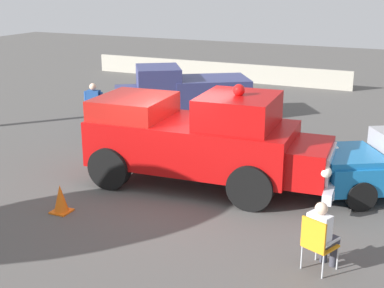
{
  "coord_description": "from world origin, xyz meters",
  "views": [
    {
      "loc": [
        -5.48,
        10.88,
        4.88
      ],
      "look_at": [
        -0.31,
        -0.33,
        1.03
      ],
      "focal_mm": 49.59,
      "sensor_mm": 36.0,
      "label": 1
    }
  ],
  "objects_px": {
    "spectator_seated": "(322,233)",
    "vintage_fire_truck": "(201,138)",
    "lawn_chair_near_truck": "(317,241)",
    "lawn_chair_spare": "(170,126)",
    "parked_pickup": "(183,91)",
    "spectator_standing": "(94,105)",
    "traffic_cone": "(61,199)"
  },
  "relations": [
    {
      "from": "spectator_seated",
      "to": "vintage_fire_truck",
      "type": "bearing_deg",
      "value": -38.41
    },
    {
      "from": "lawn_chair_near_truck",
      "to": "spectator_seated",
      "type": "distance_m",
      "value": 0.17
    },
    {
      "from": "lawn_chair_spare",
      "to": "spectator_seated",
      "type": "distance_m",
      "value": 7.92
    },
    {
      "from": "vintage_fire_truck",
      "to": "lawn_chair_spare",
      "type": "distance_m",
      "value": 3.53
    },
    {
      "from": "parked_pickup",
      "to": "spectator_standing",
      "type": "distance_m",
      "value": 3.53
    },
    {
      "from": "spectator_seated",
      "to": "traffic_cone",
      "type": "distance_m",
      "value": 5.64
    },
    {
      "from": "lawn_chair_spare",
      "to": "spectator_standing",
      "type": "relative_size",
      "value": 0.61
    },
    {
      "from": "spectator_seated",
      "to": "spectator_standing",
      "type": "relative_size",
      "value": 0.77
    },
    {
      "from": "lawn_chair_near_truck",
      "to": "traffic_cone",
      "type": "height_order",
      "value": "lawn_chair_near_truck"
    },
    {
      "from": "lawn_chair_spare",
      "to": "vintage_fire_truck",
      "type": "bearing_deg",
      "value": 129.76
    },
    {
      "from": "parked_pickup",
      "to": "spectator_seated",
      "type": "xyz_separation_m",
      "value": [
        -6.8,
        8.59,
        -0.29
      ]
    },
    {
      "from": "parked_pickup",
      "to": "lawn_chair_spare",
      "type": "bearing_deg",
      "value": 108.78
    },
    {
      "from": "parked_pickup",
      "to": "spectator_standing",
      "type": "xyz_separation_m",
      "value": [
        1.73,
        3.08,
        -0.02
      ]
    },
    {
      "from": "traffic_cone",
      "to": "spectator_seated",
      "type": "bearing_deg",
      "value": 179.81
    },
    {
      "from": "parked_pickup",
      "to": "lawn_chair_spare",
      "type": "distance_m",
      "value": 3.33
    },
    {
      "from": "spectator_seated",
      "to": "spectator_standing",
      "type": "distance_m",
      "value": 10.16
    },
    {
      "from": "parked_pickup",
      "to": "traffic_cone",
      "type": "bearing_deg",
      "value": 97.81
    },
    {
      "from": "parked_pickup",
      "to": "vintage_fire_truck",
      "type": "bearing_deg",
      "value": 119.53
    },
    {
      "from": "spectator_seated",
      "to": "lawn_chair_near_truck",
      "type": "bearing_deg",
      "value": 65.25
    },
    {
      "from": "vintage_fire_truck",
      "to": "spectator_standing",
      "type": "xyz_separation_m",
      "value": [
        5.02,
        -2.72,
        -0.23
      ]
    },
    {
      "from": "lawn_chair_spare",
      "to": "traffic_cone",
      "type": "bearing_deg",
      "value": 91.18
    },
    {
      "from": "lawn_chair_near_truck",
      "to": "spectator_seated",
      "type": "height_order",
      "value": "spectator_seated"
    },
    {
      "from": "lawn_chair_spare",
      "to": "parked_pickup",
      "type": "bearing_deg",
      "value": -71.22
    },
    {
      "from": "lawn_chair_near_truck",
      "to": "spectator_seated",
      "type": "xyz_separation_m",
      "value": [
        -0.06,
        -0.12,
        0.11
      ]
    },
    {
      "from": "spectator_seated",
      "to": "traffic_cone",
      "type": "relative_size",
      "value": 2.03
    },
    {
      "from": "parked_pickup",
      "to": "spectator_seated",
      "type": "relative_size",
      "value": 3.88
    },
    {
      "from": "vintage_fire_truck",
      "to": "lawn_chair_near_truck",
      "type": "bearing_deg",
      "value": 139.96
    },
    {
      "from": "parked_pickup",
      "to": "lawn_chair_spare",
      "type": "relative_size",
      "value": 4.9
    },
    {
      "from": "spectator_standing",
      "to": "traffic_cone",
      "type": "distance_m",
      "value": 6.25
    },
    {
      "from": "vintage_fire_truck",
      "to": "spectator_seated",
      "type": "relative_size",
      "value": 4.72
    },
    {
      "from": "parked_pickup",
      "to": "spectator_seated",
      "type": "distance_m",
      "value": 10.96
    },
    {
      "from": "parked_pickup",
      "to": "lawn_chair_near_truck",
      "type": "relative_size",
      "value": 4.9
    }
  ]
}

